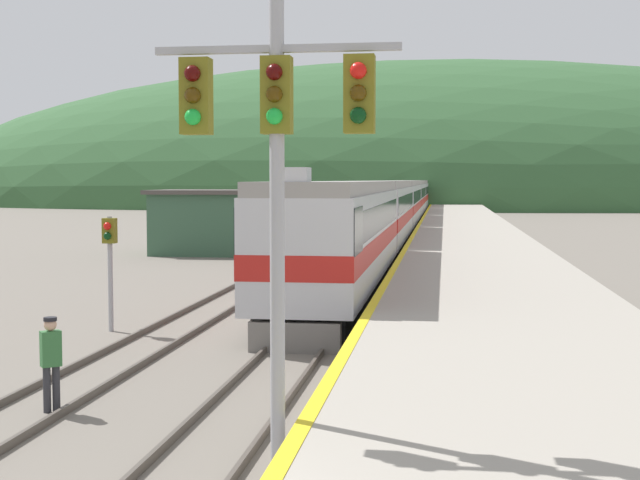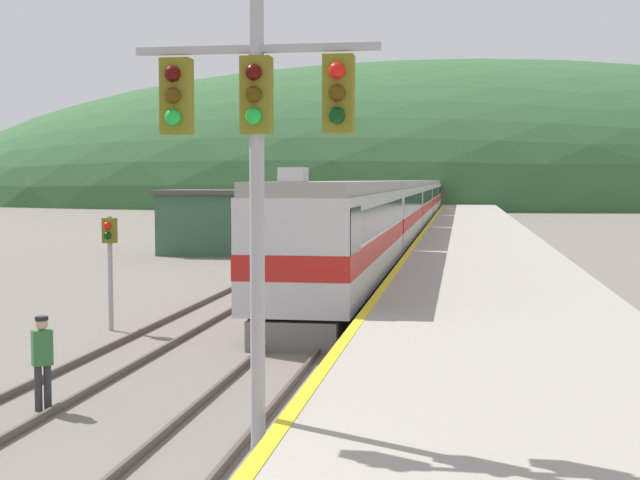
% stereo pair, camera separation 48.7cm
% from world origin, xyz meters
% --- Properties ---
extents(track_main, '(1.52, 180.00, 0.16)m').
position_xyz_m(track_main, '(0.00, 70.00, 0.08)').
color(track_main, '#4C443D').
rests_on(track_main, ground).
extents(track_siding, '(1.51, 180.00, 0.16)m').
position_xyz_m(track_siding, '(-3.91, 70.00, 0.08)').
color(track_siding, '#4C443D').
rests_on(track_siding, ground).
extents(platform, '(6.78, 140.00, 1.08)m').
position_xyz_m(platform, '(5.11, 50.00, 0.53)').
color(platform, '#9E9689').
rests_on(platform, ground).
extents(distant_hills, '(191.41, 86.14, 50.18)m').
position_xyz_m(distant_hills, '(0.00, 152.80, 0.00)').
color(distant_hills, '#335B33').
rests_on(distant_hills, ground).
extents(station_shed, '(8.96, 5.41, 3.72)m').
position_xyz_m(station_shed, '(-8.63, 42.15, 1.88)').
color(station_shed, '#385B42').
rests_on(station_shed, ground).
extents(express_train_lead_car, '(3.00, 19.56, 4.61)m').
position_xyz_m(express_train_lead_car, '(0.00, 22.79, 2.32)').
color(express_train_lead_car, black).
rests_on(express_train_lead_car, ground).
extents(carriage_second, '(2.99, 19.85, 4.25)m').
position_xyz_m(carriage_second, '(0.00, 43.61, 2.31)').
color(carriage_second, black).
rests_on(carriage_second, ground).
extents(carriage_third, '(2.99, 19.85, 4.25)m').
position_xyz_m(carriage_third, '(0.00, 64.34, 2.31)').
color(carriage_third, black).
rests_on(carriage_third, ground).
extents(carriage_fourth, '(2.99, 19.85, 4.25)m').
position_xyz_m(carriage_fourth, '(0.00, 85.07, 2.31)').
color(carriage_fourth, black).
rests_on(carriage_fourth, ground).
extents(carriage_fifth, '(2.99, 19.85, 4.25)m').
position_xyz_m(carriage_fifth, '(0.00, 105.81, 2.31)').
color(carriage_fifth, black).
rests_on(carriage_fifth, ground).
extents(siding_train, '(2.90, 42.51, 3.85)m').
position_xyz_m(siding_train, '(-3.91, 62.15, 1.99)').
color(siding_train, black).
rests_on(siding_train, ground).
extents(signal_mast_main, '(3.30, 0.42, 6.92)m').
position_xyz_m(signal_mast_main, '(1.45, 3.46, 4.72)').
color(signal_mast_main, '#9E9EA3').
rests_on(signal_mast_main, ground).
extents(signal_post_siding, '(0.36, 0.42, 3.27)m').
position_xyz_m(signal_post_siding, '(-5.70, 15.78, 2.36)').
color(signal_post_siding, '#9E9EA3').
rests_on(signal_post_siding, ground).
extents(track_worker, '(0.42, 0.40, 1.77)m').
position_xyz_m(track_worker, '(-3.52, 7.20, 1.01)').
color(track_worker, '#2D2D33').
rests_on(track_worker, ground).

